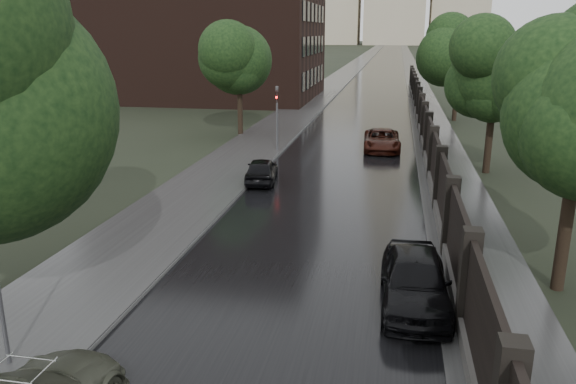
{
  "coord_description": "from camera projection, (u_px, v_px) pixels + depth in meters",
  "views": [
    {
      "loc": [
        2.64,
        -7.96,
        7.17
      ],
      "look_at": [
        -1.04,
        11.35,
        1.5
      ],
      "focal_mm": 35.0,
      "sensor_mm": 36.0,
      "label": 1
    }
  ],
  "objects": [
    {
      "name": "fence_right",
      "position": [
        423.0,
        122.0,
        39.09
      ],
      "size": [
        0.45,
        75.72,
        2.7
      ],
      "color": "#383533",
      "rests_on": "ground"
    },
    {
      "name": "car_right_far",
      "position": [
        382.0,
        140.0,
        34.64
      ],
      "size": [
        2.39,
        4.81,
        1.31
      ],
      "primitive_type": "imported",
      "rotation": [
        0.0,
        0.0,
        0.05
      ],
      "color": "black",
      "rests_on": "ground"
    },
    {
      "name": "brick_building",
      "position": [
        203.0,
        3.0,
        59.52
      ],
      "size": [
        24.0,
        18.0,
        20.0
      ],
      "primitive_type": "cube",
      "color": "black",
      "rests_on": "ground"
    },
    {
      "name": "sidewalk_left",
      "position": [
        372.0,
        52.0,
        190.37
      ],
      "size": [
        4.0,
        420.0,
        0.16
      ],
      "primitive_type": "cube",
      "color": "#2D2D2D",
      "rests_on": "ground"
    },
    {
      "name": "car_right_near",
      "position": [
        415.0,
        280.0,
        15.01
      ],
      "size": [
        1.91,
        4.5,
        1.52
      ],
      "primitive_type": "imported",
      "rotation": [
        0.0,
        0.0,
        0.03
      ],
      "color": "black",
      "rests_on": "ground"
    },
    {
      "name": "traffic_light",
      "position": [
        277.0,
        113.0,
        33.68
      ],
      "size": [
        0.16,
        0.32,
        4.0
      ],
      "color": "#59595E",
      "rests_on": "ground"
    },
    {
      "name": "tree_right_b",
      "position": [
        495.0,
        77.0,
        28.03
      ],
      "size": [
        4.08,
        4.08,
        7.01
      ],
      "color": "black",
      "rests_on": "ground"
    },
    {
      "name": "tree_right_c",
      "position": [
        459.0,
        59.0,
        45.02
      ],
      "size": [
        4.08,
        4.08,
        7.01
      ],
      "color": "black",
      "rests_on": "ground"
    },
    {
      "name": "verge_right",
      "position": [
        406.0,
        52.0,
        188.32
      ],
      "size": [
        3.0,
        420.0,
        0.08
      ],
      "primitive_type": "cube",
      "color": "#2D2D2D",
      "rests_on": "ground"
    },
    {
      "name": "hatchback_left",
      "position": [
        262.0,
        170.0,
        27.37
      ],
      "size": [
        1.91,
        3.74,
        1.22
      ],
      "primitive_type": "imported",
      "rotation": [
        0.0,
        0.0,
        3.28
      ],
      "color": "black",
      "rests_on": "ground"
    },
    {
      "name": "tree_left_far",
      "position": [
        239.0,
        60.0,
        38.28
      ],
      "size": [
        4.25,
        4.25,
        7.39
      ],
      "color": "black",
      "rests_on": "ground"
    },
    {
      "name": "road",
      "position": [
        390.0,
        52.0,
        189.31
      ],
      "size": [
        8.0,
        420.0,
        0.02
      ],
      "primitive_type": "cube",
      "color": "black",
      "rests_on": "ground"
    }
  ]
}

